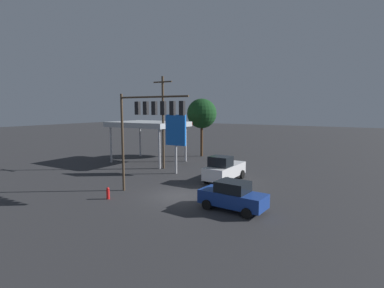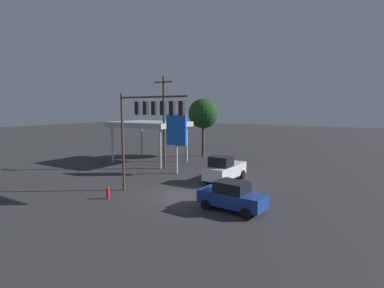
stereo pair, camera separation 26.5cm
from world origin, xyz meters
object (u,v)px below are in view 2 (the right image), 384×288
(utility_pole, at_px, (164,121))
(sedan_waiting, at_px, (232,196))
(pickup_parked, at_px, (225,169))
(fire_hydrant, at_px, (108,193))
(price_sign, at_px, (176,132))
(street_tree, at_px, (203,114))
(traffic_signal_assembly, at_px, (148,117))

(utility_pole, xyz_separation_m, sedan_waiting, (-12.07, 8.66, -4.38))
(pickup_parked, relative_size, fire_hydrant, 5.94)
(pickup_parked, bearing_deg, fire_hydrant, -27.04)
(price_sign, height_order, street_tree, street_tree)
(traffic_signal_assembly, xyz_separation_m, fire_hydrant, (2.03, 2.35, -5.62))
(price_sign, distance_m, street_tree, 11.72)
(fire_hydrant, bearing_deg, pickup_parked, -117.80)
(traffic_signal_assembly, distance_m, sedan_waiting, 8.50)
(traffic_signal_assembly, distance_m, price_sign, 8.07)
(traffic_signal_assembly, relative_size, street_tree, 0.98)
(utility_pole, height_order, sedan_waiting, utility_pole)
(utility_pole, relative_size, fire_hydrant, 11.45)
(traffic_signal_assembly, relative_size, fire_hydrant, 8.86)
(fire_hydrant, bearing_deg, sedan_waiting, -163.87)
(traffic_signal_assembly, xyz_separation_m, street_tree, (5.86, -18.55, -0.13))
(traffic_signal_assembly, relative_size, sedan_waiting, 1.73)
(pickup_parked, bearing_deg, traffic_signal_assembly, -21.82)
(traffic_signal_assembly, height_order, utility_pole, utility_pole)
(sedan_waiting, height_order, street_tree, street_tree)
(traffic_signal_assembly, distance_m, street_tree, 19.46)
(sedan_waiting, height_order, fire_hydrant, sedan_waiting)
(sedan_waiting, xyz_separation_m, fire_hydrant, (8.83, 2.55, -0.51))
(price_sign, bearing_deg, pickup_parked, 176.75)
(utility_pole, xyz_separation_m, fire_hydrant, (-3.24, 11.22, -4.89))
(price_sign, distance_m, fire_hydrant, 10.50)
(sedan_waiting, bearing_deg, fire_hydrant, 20.14)
(sedan_waiting, distance_m, street_tree, 22.84)
(pickup_parked, bearing_deg, price_sign, -92.49)
(utility_pole, bearing_deg, price_sign, 151.27)
(sedan_waiting, xyz_separation_m, pickup_parked, (3.85, -6.89, 0.16))
(utility_pole, height_order, price_sign, utility_pole)
(traffic_signal_assembly, relative_size, pickup_parked, 1.49)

